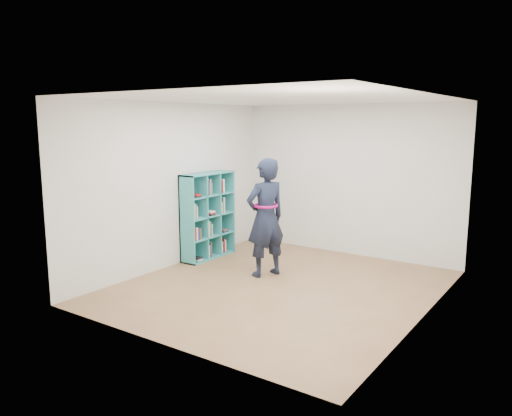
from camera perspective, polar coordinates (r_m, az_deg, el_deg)
The scene contains 9 objects.
floor at distance 7.12m, azimuth 2.62°, elevation -9.00°, with size 4.50×4.50×0.00m, color brown.
ceiling at distance 6.75m, azimuth 2.80°, elevation 12.39°, with size 4.50×4.50×0.00m, color white.
wall_left at distance 8.04m, azimuth -9.51°, elevation 2.56°, with size 0.02×4.50×2.60m, color silver.
wall_right at distance 6.02m, azimuth 19.11°, elevation -0.24°, with size 0.02×4.50×2.60m, color silver.
wall_back at distance 8.80m, azimuth 10.46°, elevation 3.15°, with size 4.00×0.02×2.60m, color silver.
wall_front at distance 5.07m, azimuth -10.80°, elevation -1.67°, with size 4.00×0.02×2.60m, color silver.
bookshelf at distance 8.52m, azimuth -5.65°, elevation -0.97°, with size 0.32×1.09×1.46m.
person at distance 7.43m, azimuth 1.11°, elevation -1.09°, with size 0.65×0.76×1.78m.
smartphone at distance 7.59m, azimuth 1.05°, elevation 0.03°, with size 0.02×0.09×0.12m.
Camera 1 is at (3.54, -5.74, 2.29)m, focal length 35.00 mm.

